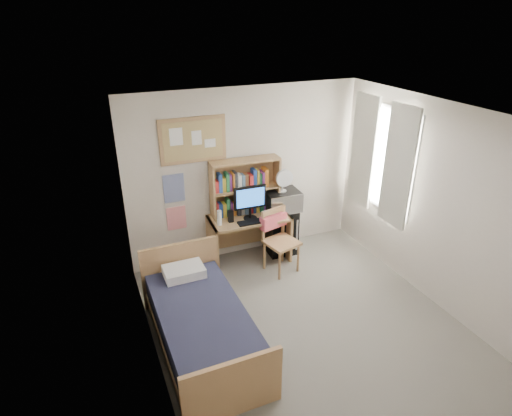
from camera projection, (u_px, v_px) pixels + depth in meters
name	position (u px, v px, depth m)	size (l,w,h in m)	color
floor	(310.00, 330.00, 5.23)	(3.60, 4.20, 0.02)	gray
ceiling	(325.00, 118.00, 4.12)	(3.60, 4.20, 0.02)	silver
wall_back	(246.00, 174.00, 6.42)	(3.60, 0.04, 2.60)	beige
wall_front	(472.00, 374.00, 2.92)	(3.60, 0.04, 2.60)	beige
wall_left	(151.00, 272.00, 4.04)	(0.04, 4.20, 2.60)	beige
wall_right	(443.00, 209.00, 5.30)	(0.04, 4.20, 2.60)	beige
window_unit	(381.00, 158.00, 6.16)	(0.10, 1.40, 1.70)	white
curtain_left	(398.00, 167.00, 5.82)	(0.04, 0.55, 1.70)	beige
curtain_right	(363.00, 151.00, 6.48)	(0.04, 0.55, 1.70)	beige
bulletin_board	(193.00, 140.00, 5.87)	(0.94, 0.03, 0.64)	tan
poster_wave	(174.00, 188.00, 6.05)	(0.30, 0.01, 0.42)	navy
poster_japan	(176.00, 218.00, 6.25)	(0.28, 0.01, 0.36)	red
desk	(249.00, 239.00, 6.52)	(1.19, 0.60, 0.75)	tan
desk_chair	(282.00, 242.00, 6.22)	(0.48, 0.48, 0.96)	tan
mini_fridge	(281.00, 230.00, 6.77)	(0.44, 0.44, 0.75)	black
bed	(203.00, 329.00, 4.84)	(0.96, 1.92, 0.53)	#1C1D32
hutch	(245.00, 187.00, 6.31)	(1.04, 0.26, 0.85)	tan
monitor	(250.00, 203.00, 6.20)	(0.48, 0.04, 0.51)	black
keyboard	(253.00, 222.00, 6.19)	(0.46, 0.15, 0.02)	black
speaker_left	(231.00, 216.00, 6.18)	(0.07, 0.07, 0.18)	black
speaker_right	(269.00, 211.00, 6.37)	(0.06, 0.06, 0.15)	black
water_bottle	(219.00, 218.00, 6.08)	(0.07, 0.07, 0.23)	white
hoodie	(273.00, 221.00, 6.25)	(0.42, 0.13, 0.20)	#EA5962
microwave	(282.00, 200.00, 6.53)	(0.52, 0.40, 0.30)	silver
desk_fan	(282.00, 181.00, 6.39)	(0.26, 0.26, 0.33)	white
pillow	(184.00, 271.00, 5.33)	(0.49, 0.34, 0.12)	white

